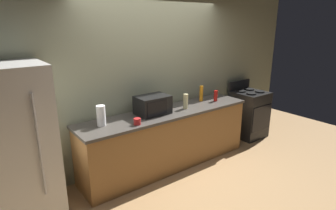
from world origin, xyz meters
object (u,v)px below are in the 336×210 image
bottle_hand_soap (186,101)px  bottle_dish_soap (201,93)px  stove_range (249,113)px  microwave (153,105)px  mug_red (137,122)px  refrigerator (18,147)px  bottle_hot_sauce (216,96)px  paper_towel_roll (101,116)px

bottle_hand_soap → bottle_dish_soap: bearing=18.8°
stove_range → microwave: (-2.25, 0.05, 0.57)m
mug_red → microwave: bearing=31.1°
refrigerator → bottle_hot_sauce: bearing=-0.6°
refrigerator → bottle_hot_sauce: refrigerator is taller
refrigerator → mug_red: bearing=-8.4°
paper_towel_roll → bottle_hand_soap: size_ratio=1.16×
stove_range → bottle_hand_soap: 1.78m
bottle_hand_soap → microwave: bearing=169.9°
stove_range → mug_red: 2.72m
paper_towel_roll → mug_red: 0.47m
refrigerator → bottle_hand_soap: size_ratio=7.75×
bottle_hand_soap → paper_towel_roll: bearing=175.8°
stove_range → bottle_hot_sauce: (-1.01, -0.03, 0.53)m
bottle_dish_soap → mug_red: 1.50m
stove_range → mug_red: (-2.66, -0.20, 0.48)m
bottle_hand_soap → stove_range: bearing=1.7°
microwave → bottle_hot_sauce: size_ratio=2.62×
paper_towel_roll → bottle_hand_soap: paper_towel_roll is taller
stove_range → bottle_dish_soap: bearing=174.4°
refrigerator → bottle_dish_soap: refrigerator is taller
bottle_hand_soap → bottle_hot_sauce: size_ratio=1.27×
stove_range → bottle_dish_soap: (-1.20, 0.12, 0.57)m
microwave → paper_towel_roll: bearing=179.8°
bottle_hand_soap → bottle_dish_soap: (0.49, 0.17, 0.02)m
refrigerator → mug_red: size_ratio=19.14×
stove_range → bottle_dish_soap: size_ratio=4.10×
bottle_hot_sauce → bottle_dish_soap: size_ratio=0.70×
refrigerator → mug_red: (1.39, -0.20, 0.04)m
microwave → bottle_hand_soap: (0.55, -0.10, -0.02)m
refrigerator → stove_range: 4.07m
bottle_hand_soap → mug_red: size_ratio=2.47×
paper_towel_roll → bottle_dish_soap: paper_towel_roll is taller
bottle_hot_sauce → mug_red: (-1.66, -0.17, -0.05)m
stove_range → bottle_hot_sauce: bearing=-178.0°
microwave → paper_towel_roll: 0.81m
bottle_hot_sauce → mug_red: 1.67m
paper_towel_roll → bottle_hand_soap: (1.36, -0.10, -0.02)m
stove_range → mug_red: stove_range is taller
bottle_hot_sauce → microwave: bearing=176.2°
microwave → stove_range: bearing=-1.2°
mug_red → refrigerator: bearing=171.6°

